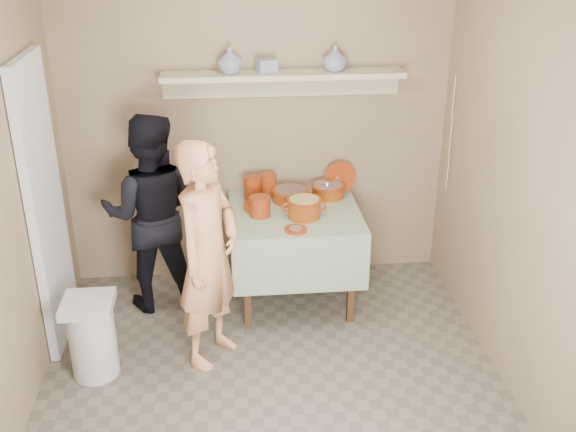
{
  "coord_description": "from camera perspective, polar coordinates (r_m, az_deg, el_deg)",
  "views": [
    {
      "loc": [
        -0.25,
        -3.31,
        2.8
      ],
      "look_at": [
        0.15,
        0.75,
        0.95
      ],
      "focal_mm": 42.0,
      "sensor_mm": 36.0,
      "label": 1
    }
  ],
  "objects": [
    {
      "name": "vase_right",
      "position": [
        5.09,
        3.99,
        13.17
      ],
      "size": [
        0.19,
        0.19,
        0.19
      ],
      "primitive_type": "imported",
      "rotation": [
        0.0,
        0.0,
        0.06
      ],
      "color": "navy",
      "rests_on": "wall_shelf"
    },
    {
      "name": "plate_stack_a",
      "position": [
        5.22,
        -3.03,
        2.41
      ],
      "size": [
        0.13,
        0.13,
        0.18
      ],
      "primitive_type": "cylinder",
      "color": "maroon",
      "rests_on": "serving_table"
    },
    {
      "name": "serving_table",
      "position": [
        5.1,
        0.54,
        -0.66
      ],
      "size": [
        0.97,
        0.97,
        0.76
      ],
      "color": "#4C2D16",
      "rests_on": "ground"
    },
    {
      "name": "person_cook",
      "position": [
        4.38,
        -6.76,
        -3.33
      ],
      "size": [
        0.61,
        0.67,
        1.55
      ],
      "primitive_type": "imported",
      "rotation": [
        0.0,
        0.0,
        1.01
      ],
      "color": "tan",
      "rests_on": "ground"
    },
    {
      "name": "ladle",
      "position": [
        5.22,
        3.37,
        2.67
      ],
      "size": [
        0.08,
        0.26,
        0.19
      ],
      "color": "silver",
      "rests_on": "cazuela_meat_b"
    },
    {
      "name": "ceramic_box",
      "position": [
        5.04,
        -1.83,
        12.57
      ],
      "size": [
        0.16,
        0.14,
        0.1
      ],
      "primitive_type": "cube",
      "rotation": [
        0.0,
        0.0,
        0.32
      ],
      "color": "navy",
      "rests_on": "wall_shelf"
    },
    {
      "name": "person_helper",
      "position": [
        5.08,
        -11.49,
        0.2
      ],
      "size": [
        0.76,
        0.6,
        1.52
      ],
      "primitive_type": "imported",
      "rotation": [
        0.0,
        0.0,
        -3.18
      ],
      "color": "black",
      "rests_on": "ground"
    },
    {
      "name": "plate_stack_b",
      "position": [
        5.28,
        -1.76,
        2.66
      ],
      "size": [
        0.14,
        0.14,
        0.17
      ],
      "primitive_type": "cylinder",
      "color": "maroon",
      "rests_on": "serving_table"
    },
    {
      "name": "wall_shelf",
      "position": [
        5.11,
        -0.43,
        11.65
      ],
      "size": [
        1.8,
        0.25,
        0.21
      ],
      "color": "#C1B98F",
      "rests_on": "room_shell"
    },
    {
      "name": "room_shell",
      "position": [
        3.53,
        -1.25,
        4.68
      ],
      "size": [
        3.04,
        3.54,
        2.62
      ],
      "color": "#92795A",
      "rests_on": "ground"
    },
    {
      "name": "empty_bowl",
      "position": [
        5.04,
        -2.7,
        0.86
      ],
      "size": [
        0.19,
        0.19,
        0.06
      ],
      "primitive_type": "cylinder",
      "color": "maroon",
      "rests_on": "serving_table"
    },
    {
      "name": "trash_bin",
      "position": [
        4.61,
        -16.24,
        -9.79
      ],
      "size": [
        0.32,
        0.32,
        0.56
      ],
      "color": "silver",
      "rests_on": "ground"
    },
    {
      "name": "cazuela_meat_a",
      "position": [
        5.17,
        0.21,
        1.88
      ],
      "size": [
        0.3,
        0.3,
        0.1
      ],
      "color": "maroon",
      "rests_on": "serving_table"
    },
    {
      "name": "ground",
      "position": [
        4.34,
        -1.05,
        -15.76
      ],
      "size": [
        3.5,
        3.5,
        0.0
      ],
      "primitive_type": "plane",
      "color": "#696152",
      "rests_on": "ground"
    },
    {
      "name": "cazuela_rice",
      "position": [
        4.89,
        1.38,
        0.83
      ],
      "size": [
        0.33,
        0.25,
        0.14
      ],
      "color": "maroon",
      "rests_on": "serving_table"
    },
    {
      "name": "front_plate",
      "position": [
        4.7,
        0.66,
        -1.14
      ],
      "size": [
        0.16,
        0.16,
        0.03
      ],
      "color": "maroon",
      "rests_on": "serving_table"
    },
    {
      "name": "electrical_cord",
      "position": [
        5.32,
        13.61,
        6.76
      ],
      "size": [
        0.01,
        0.05,
        0.9
      ],
      "color": "silver",
      "rests_on": "wall_shelf"
    },
    {
      "name": "vase_left",
      "position": [
        5.03,
        -4.95,
        13.0
      ],
      "size": [
        0.25,
        0.25,
        0.19
      ],
      "primitive_type": "imported",
      "rotation": [
        0.0,
        0.0,
        0.52
      ],
      "color": "navy",
      "rests_on": "wall_shelf"
    },
    {
      "name": "cazuela_meat_b",
      "position": [
        5.27,
        3.42,
        2.29
      ],
      "size": [
        0.28,
        0.28,
        0.1
      ],
      "color": "maroon",
      "rests_on": "serving_table"
    },
    {
      "name": "bowl_stack",
      "position": [
        4.91,
        -2.39,
        0.8
      ],
      "size": [
        0.15,
        0.15,
        0.15
      ],
      "primitive_type": "cylinder",
      "color": "maroon",
      "rests_on": "serving_table"
    },
    {
      "name": "tile_panel",
      "position": [
        4.78,
        -19.83,
        0.76
      ],
      "size": [
        0.06,
        0.7,
        2.0
      ],
      "primitive_type": "cube",
      "color": "silver",
      "rests_on": "ground"
    },
    {
      "name": "propped_lid",
      "position": [
        5.35,
        4.43,
        3.31
      ],
      "size": [
        0.25,
        0.11,
        0.24
      ],
      "primitive_type": "cylinder",
      "rotation": [
        1.22,
        0.0,
        0.04
      ],
      "color": "maroon",
      "rests_on": "serving_table"
    }
  ]
}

